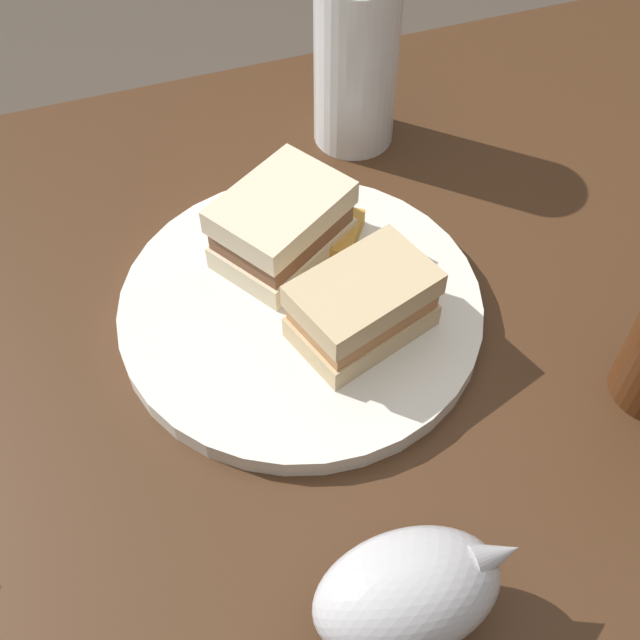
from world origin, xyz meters
name	(u,v)px	position (x,y,z in m)	size (l,w,h in m)	color
dining_table	(333,564)	(0.00, 0.00, 0.38)	(1.03, 0.81, 0.77)	#422816
plate	(301,308)	(-0.01, 0.06, 0.78)	(0.29, 0.29, 0.02)	silver
sandwich_half_left	(363,306)	(0.02, 0.02, 0.82)	(0.12, 0.09, 0.06)	#CCB284
sandwich_half_right	(282,226)	(-0.01, 0.12, 0.82)	(0.13, 0.12, 0.06)	beige
potato_wedge_front	(345,235)	(0.04, 0.11, 0.79)	(0.05, 0.02, 0.02)	gold
potato_wedge_middle	(357,296)	(0.03, 0.05, 0.80)	(0.04, 0.02, 0.02)	gold
potato_wedge_back	(310,233)	(0.02, 0.12, 0.80)	(0.05, 0.02, 0.02)	#AD702D
pint_glass	(356,73)	(0.11, 0.26, 0.84)	(0.08, 0.08, 0.16)	white
gravy_boat	(410,591)	(-0.02, -0.18, 0.81)	(0.13, 0.07, 0.07)	#B7B7BC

